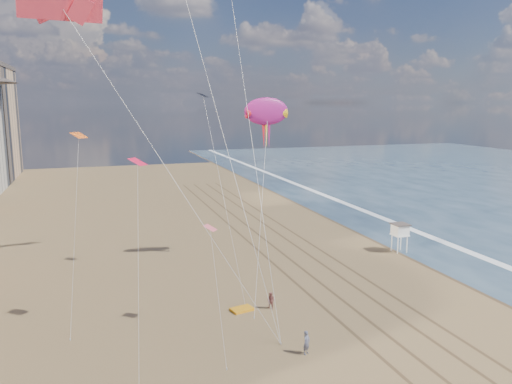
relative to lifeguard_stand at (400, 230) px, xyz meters
The scene contains 9 objects.
wet_sand 9.92m from the lifeguard_stand, 65.90° to the left, with size 260.00×260.00×0.00m, color #42301E.
foam 12.19m from the lifeguard_stand, 47.08° to the left, with size 260.00×260.00×0.00m, color white.
tracks 12.91m from the lifeguard_stand, behind, with size 7.68×120.00×0.01m.
lifeguard_stand is the anchor object (origin of this frame).
grounded_kite 25.98m from the lifeguard_stand, 155.08° to the right, with size 1.91×1.22×0.22m, color orange.
show_kite 22.11m from the lifeguard_stand, behind, with size 5.53×7.94×22.71m.
kite_flyer_a 29.05m from the lifeguard_stand, 136.96° to the right, with size 0.65×0.43×1.78m, color slate.
kite_flyer_b 23.88m from the lifeguard_stand, 151.41° to the right, with size 0.75×0.58×1.54m, color #95534C.
small_kites 33.53m from the lifeguard_stand, 166.62° to the right, with size 13.73×14.54×10.95m.
Camera 1 is at (-20.12, -19.37, 18.05)m, focal length 35.00 mm.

